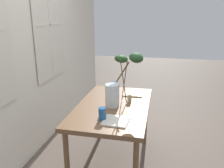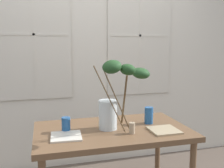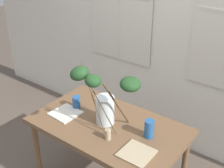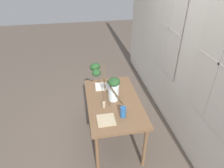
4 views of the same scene
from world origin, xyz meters
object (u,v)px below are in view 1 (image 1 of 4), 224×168
(drinking_glass_blue_right, at_px, (115,88))
(plate_square_right, at_px, (134,94))
(dining_table, at_px, (113,111))
(plate_square_left, at_px, (116,121))
(pillar_candle, at_px, (129,98))
(vase_with_branches, at_px, (119,81))
(drinking_glass_blue_left, at_px, (102,114))

(drinking_glass_blue_right, distance_m, plate_square_right, 0.24)
(dining_table, xyz_separation_m, plate_square_left, (-0.39, -0.10, 0.08))
(pillar_candle, bearing_deg, vase_with_branches, 137.63)
(dining_table, bearing_deg, vase_with_branches, -77.57)
(vase_with_branches, distance_m, drinking_glass_blue_left, 0.45)
(vase_with_branches, bearing_deg, pillar_candle, -42.37)
(drinking_glass_blue_right, bearing_deg, plate_square_left, -167.67)
(drinking_glass_blue_left, height_order, plate_square_right, drinking_glass_blue_left)
(dining_table, distance_m, drinking_glass_blue_left, 0.40)
(dining_table, height_order, pillar_candle, pillar_candle)
(dining_table, xyz_separation_m, drinking_glass_blue_right, (0.35, 0.06, 0.15))
(drinking_glass_blue_left, bearing_deg, pillar_candle, -20.13)
(dining_table, bearing_deg, plate_square_left, -165.04)
(vase_with_branches, bearing_deg, dining_table, 102.43)
(dining_table, distance_m, plate_square_left, 0.41)
(dining_table, distance_m, drinking_glass_blue_right, 0.39)
(drinking_glass_blue_left, bearing_deg, plate_square_right, -14.24)
(dining_table, relative_size, vase_with_branches, 2.08)
(plate_square_left, bearing_deg, vase_with_branches, 6.25)
(plate_square_right, xyz_separation_m, pillar_candle, (-0.27, 0.01, 0.04))
(dining_table, bearing_deg, drinking_glass_blue_left, 176.16)
(vase_with_branches, distance_m, drinking_glass_blue_right, 0.41)
(dining_table, bearing_deg, drinking_glass_blue_right, 9.36)
(drinking_glass_blue_left, xyz_separation_m, drinking_glass_blue_right, (0.73, 0.03, 0.01))
(dining_table, xyz_separation_m, drinking_glass_blue_left, (-0.38, 0.03, 0.14))
(dining_table, relative_size, pillar_candle, 12.62)
(vase_with_branches, height_order, plate_square_right, vase_with_branches)
(vase_with_branches, bearing_deg, plate_square_right, -16.19)
(dining_table, relative_size, plate_square_left, 5.56)
(plate_square_right, bearing_deg, plate_square_left, 175.22)
(pillar_candle, bearing_deg, plate_square_right, -2.63)
(dining_table, xyz_separation_m, pillar_candle, (0.12, -0.16, 0.12))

